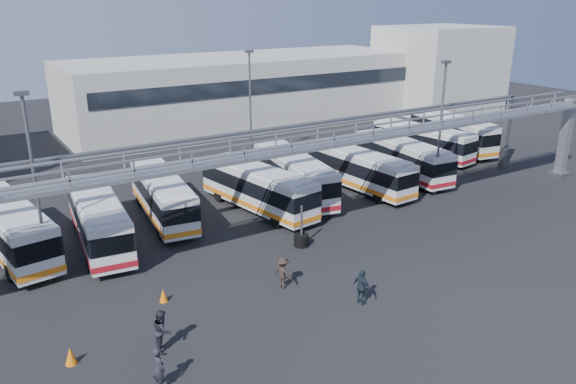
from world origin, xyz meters
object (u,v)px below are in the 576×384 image
bus_2 (98,218)px  bus_4 (258,187)px  bus_9 (453,131)px  bus_5 (293,174)px  cone_left (71,356)px  bus_7 (403,157)px  light_pole_back (250,102)px  pedestrian_c (283,273)px  pedestrian_a (159,368)px  pedestrian_b (162,330)px  light_pole_mid (441,122)px  cone_right (163,295)px  bus_8 (422,141)px  light_pole_left (35,179)px  bus_1 (9,226)px  tire_stack (301,239)px  bus_6 (359,169)px  pedestrian_d (362,287)px  bus_3 (163,195)px

bus_2 → bus_4: size_ratio=1.00×
bus_9 → bus_5: bearing=-161.7°
bus_5 → cone_left: 22.93m
bus_7 → bus_9: bearing=26.6°
light_pole_back → pedestrian_c: bearing=-114.5°
light_pole_back → cone_left: bearing=-132.8°
pedestrian_a → bus_5: bearing=-57.1°
pedestrian_b → light_pole_mid: bearing=-48.8°
cone_left → cone_right: 5.81m
bus_8 → cone_right: 32.79m
light_pole_left → cone_left: size_ratio=12.95×
pedestrian_b → pedestrian_c: 7.54m
light_pole_back → cone_right: bearing=-128.7°
bus_1 → tire_stack: bus_1 is taller
cone_right → tire_stack: size_ratio=0.26×
bus_2 → bus_6: bearing=5.4°
light_pole_mid → cone_left: bearing=-165.8°
pedestrian_c → pedestrian_d: size_ratio=0.94×
cone_right → light_pole_back: bearing=51.3°
bus_8 → tire_stack: (-20.69, -10.67, -1.27)m
bus_3 → bus_1: bearing=-168.2°
light_pole_back → bus_8: light_pole_back is taller
pedestrian_c → bus_4: bearing=-43.4°
light_pole_left → bus_9: bearing=11.3°
bus_9 → pedestrian_c: (-29.38, -15.32, -0.99)m
bus_1 → bus_7: bus_1 is taller
light_pole_mid → light_pole_back: 17.00m
bus_6 → pedestrian_d: bus_6 is taller
bus_4 → pedestrian_d: bearing=-106.6°
pedestrian_a → cone_right: pedestrian_a is taller
bus_2 → pedestrian_c: 12.62m
cone_right → tire_stack: bearing=11.4°
pedestrian_c → pedestrian_d: (2.45, -3.48, 0.06)m
bus_2 → bus_7: (25.40, 0.48, -0.02)m
bus_8 → pedestrian_d: 28.43m
bus_2 → cone_left: (-4.21, -11.55, -1.39)m
bus_6 → pedestrian_b: 24.25m
bus_7 → pedestrian_d: size_ratio=5.78×
pedestrian_a → pedestrian_d: pedestrian_d is taller
light_pole_mid → bus_7: bearing=78.6°
bus_5 → pedestrian_d: 16.33m
bus_1 → bus_4: (15.90, -1.28, -0.05)m
pedestrian_b → light_pole_left: bearing=40.4°
light_pole_back → pedestrian_a: size_ratio=5.62×
light_pole_back → bus_5: 10.48m
cone_right → bus_1: bearing=119.4°
light_pole_mid → pedestrian_d: bearing=-147.2°
pedestrian_c → pedestrian_a: bearing=96.6°
bus_4 → light_pole_back: bearing=55.1°
bus_1 → pedestrian_a: 16.57m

